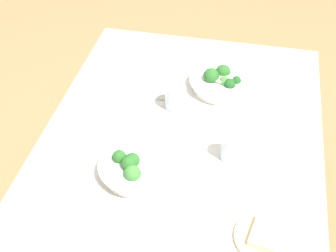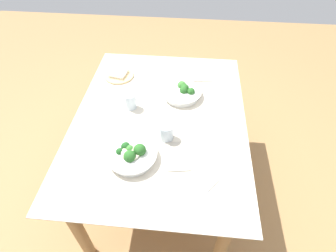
{
  "view_description": "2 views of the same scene",
  "coord_description": "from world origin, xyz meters",
  "px_view_note": "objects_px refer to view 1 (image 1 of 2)",
  "views": [
    {
      "loc": [
        1.26,
        0.21,
        1.92
      ],
      "look_at": [
        -0.02,
        -0.06,
        0.73
      ],
      "focal_mm": 49.58,
      "sensor_mm": 36.0,
      "label": 1
    },
    {
      "loc": [
        -1.18,
        -0.17,
        1.88
      ],
      "look_at": [
        -0.08,
        -0.06,
        0.73
      ],
      "focal_mm": 28.96,
      "sensor_mm": 36.0,
      "label": 2
    }
  ],
  "objects_px": {
    "fork_by_far_bowl": "(135,58)",
    "table_knife_left": "(151,110)",
    "napkin_folded_upper": "(76,228)",
    "bread_side_plate": "(269,237)",
    "fork_by_near_bowl": "(150,127)",
    "broccoli_bowl_near": "(134,168)",
    "water_glass_side": "(175,97)",
    "broccoli_bowl_far": "(221,82)",
    "napkin_folded_lower": "(164,85)",
    "water_glass_center": "(231,147)"
  },
  "relations": [
    {
      "from": "broccoli_bowl_far",
      "to": "water_glass_side",
      "type": "bearing_deg",
      "value": -45.14
    },
    {
      "from": "bread_side_plate",
      "to": "fork_by_near_bowl",
      "type": "relative_size",
      "value": 1.96
    },
    {
      "from": "broccoli_bowl_near",
      "to": "fork_by_far_bowl",
      "type": "distance_m",
      "value": 0.71
    },
    {
      "from": "broccoli_bowl_far",
      "to": "fork_by_near_bowl",
      "type": "height_order",
      "value": "broccoli_bowl_far"
    },
    {
      "from": "water_glass_center",
      "to": "napkin_folded_upper",
      "type": "height_order",
      "value": "water_glass_center"
    },
    {
      "from": "bread_side_plate",
      "to": "napkin_folded_upper",
      "type": "height_order",
      "value": "bread_side_plate"
    },
    {
      "from": "water_glass_side",
      "to": "bread_side_plate",
      "type": "bearing_deg",
      "value": 35.43
    },
    {
      "from": "table_knife_left",
      "to": "napkin_folded_upper",
      "type": "distance_m",
      "value": 0.61
    },
    {
      "from": "water_glass_side",
      "to": "napkin_folded_upper",
      "type": "bearing_deg",
      "value": -16.36
    },
    {
      "from": "fork_by_far_bowl",
      "to": "table_knife_left",
      "type": "height_order",
      "value": "same"
    },
    {
      "from": "water_glass_side",
      "to": "table_knife_left",
      "type": "height_order",
      "value": "water_glass_side"
    },
    {
      "from": "napkin_folded_upper",
      "to": "napkin_folded_lower",
      "type": "relative_size",
      "value": 0.93
    },
    {
      "from": "broccoli_bowl_near",
      "to": "bread_side_plate",
      "type": "xyz_separation_m",
      "value": [
        0.18,
        0.47,
        -0.02
      ]
    },
    {
      "from": "bread_side_plate",
      "to": "fork_by_near_bowl",
      "type": "bearing_deg",
      "value": -131.55
    },
    {
      "from": "broccoli_bowl_near",
      "to": "water_glass_side",
      "type": "relative_size",
      "value": 2.62
    },
    {
      "from": "napkin_folded_upper",
      "to": "bread_side_plate",
      "type": "bearing_deg",
      "value": 98.11
    },
    {
      "from": "broccoli_bowl_far",
      "to": "fork_by_far_bowl",
      "type": "distance_m",
      "value": 0.44
    },
    {
      "from": "water_glass_side",
      "to": "napkin_folded_lower",
      "type": "distance_m",
      "value": 0.15
    },
    {
      "from": "bread_side_plate",
      "to": "water_glass_center",
      "type": "distance_m",
      "value": 0.36
    },
    {
      "from": "broccoli_bowl_far",
      "to": "bread_side_plate",
      "type": "height_order",
      "value": "broccoli_bowl_far"
    },
    {
      "from": "fork_by_far_bowl",
      "to": "napkin_folded_upper",
      "type": "bearing_deg",
      "value": -137.57
    },
    {
      "from": "water_glass_center",
      "to": "napkin_folded_lower",
      "type": "distance_m",
      "value": 0.49
    },
    {
      "from": "napkin_folded_upper",
      "to": "table_knife_left",
      "type": "bearing_deg",
      "value": 170.77
    },
    {
      "from": "broccoli_bowl_far",
      "to": "broccoli_bowl_near",
      "type": "xyz_separation_m",
      "value": [
        0.55,
        -0.23,
        -0.0
      ]
    },
    {
      "from": "broccoli_bowl_far",
      "to": "fork_by_far_bowl",
      "type": "bearing_deg",
      "value": -108.44
    },
    {
      "from": "fork_by_near_bowl",
      "to": "table_knife_left",
      "type": "height_order",
      "value": "same"
    },
    {
      "from": "broccoli_bowl_far",
      "to": "fork_by_far_bowl",
      "type": "height_order",
      "value": "broccoli_bowl_far"
    },
    {
      "from": "broccoli_bowl_near",
      "to": "napkin_folded_lower",
      "type": "height_order",
      "value": "broccoli_bowl_near"
    },
    {
      "from": "broccoli_bowl_near",
      "to": "fork_by_far_bowl",
      "type": "height_order",
      "value": "broccoli_bowl_near"
    },
    {
      "from": "bread_side_plate",
      "to": "water_glass_center",
      "type": "bearing_deg",
      "value": -154.95
    },
    {
      "from": "fork_by_near_bowl",
      "to": "table_knife_left",
      "type": "relative_size",
      "value": 0.56
    },
    {
      "from": "napkin_folded_upper",
      "to": "water_glass_center",
      "type": "bearing_deg",
      "value": 132.88
    },
    {
      "from": "water_glass_center",
      "to": "table_knife_left",
      "type": "distance_m",
      "value": 0.4
    },
    {
      "from": "broccoli_bowl_near",
      "to": "napkin_folded_upper",
      "type": "height_order",
      "value": "broccoli_bowl_near"
    },
    {
      "from": "bread_side_plate",
      "to": "water_glass_side",
      "type": "xyz_separation_m",
      "value": [
        -0.56,
        -0.4,
        0.04
      ]
    },
    {
      "from": "bread_side_plate",
      "to": "water_glass_center",
      "type": "height_order",
      "value": "water_glass_center"
    },
    {
      "from": "fork_by_far_bowl",
      "to": "bread_side_plate",
      "type": "bearing_deg",
      "value": -104.32
    },
    {
      "from": "water_glass_center",
      "to": "table_knife_left",
      "type": "xyz_separation_m",
      "value": [
        -0.2,
        -0.34,
        -0.05
      ]
    },
    {
      "from": "water_glass_side",
      "to": "fork_by_near_bowl",
      "type": "distance_m",
      "value": 0.17
    },
    {
      "from": "broccoli_bowl_near",
      "to": "bread_side_plate",
      "type": "bearing_deg",
      "value": 69.17
    },
    {
      "from": "water_glass_center",
      "to": "napkin_folded_upper",
      "type": "relative_size",
      "value": 0.55
    },
    {
      "from": "napkin_folded_upper",
      "to": "fork_by_near_bowl",
      "type": "bearing_deg",
      "value": 166.91
    },
    {
      "from": "broccoli_bowl_far",
      "to": "napkin_folded_lower",
      "type": "bearing_deg",
      "value": -81.36
    },
    {
      "from": "bread_side_plate",
      "to": "fork_by_far_bowl",
      "type": "relative_size",
      "value": 2.24
    },
    {
      "from": "bread_side_plate",
      "to": "fork_by_near_bowl",
      "type": "xyz_separation_m",
      "value": [
        -0.42,
        -0.47,
        -0.01
      ]
    },
    {
      "from": "fork_by_far_bowl",
      "to": "water_glass_side",
      "type": "bearing_deg",
      "value": -101.63
    },
    {
      "from": "fork_by_far_bowl",
      "to": "napkin_folded_lower",
      "type": "height_order",
      "value": "napkin_folded_lower"
    },
    {
      "from": "broccoli_bowl_far",
      "to": "table_knife_left",
      "type": "bearing_deg",
      "value": -51.54
    },
    {
      "from": "water_glass_side",
      "to": "water_glass_center",
      "type": "bearing_deg",
      "value": 46.16
    },
    {
      "from": "fork_by_near_bowl",
      "to": "napkin_folded_upper",
      "type": "relative_size",
      "value": 0.58
    }
  ]
}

